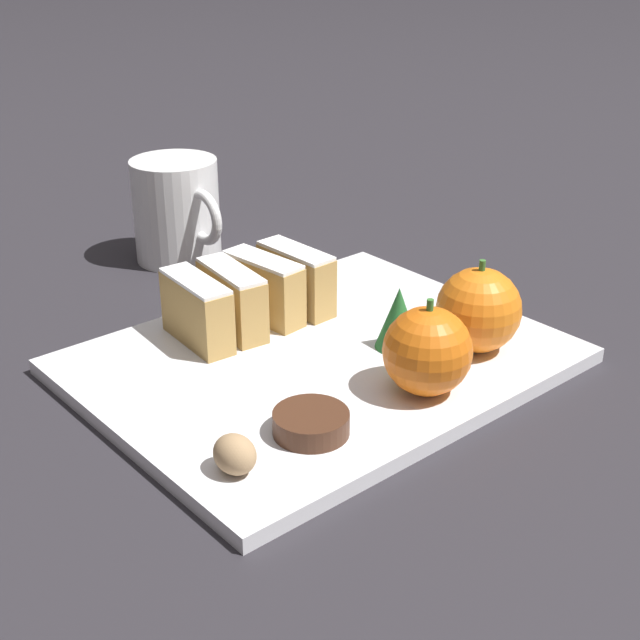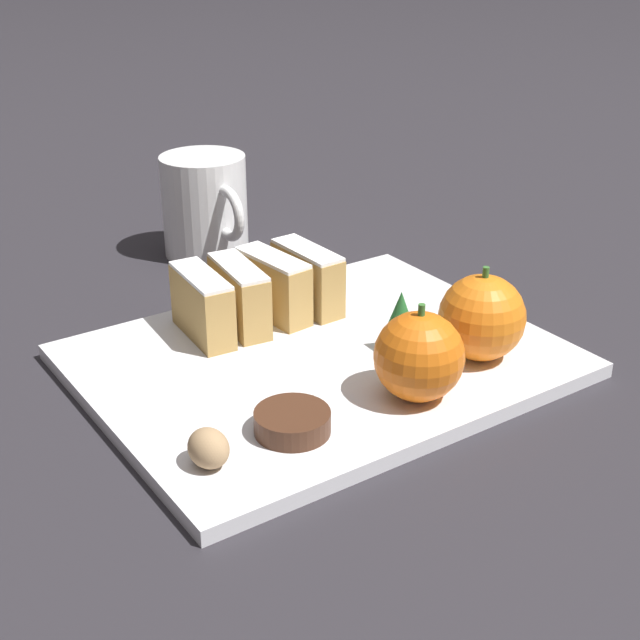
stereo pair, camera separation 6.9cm
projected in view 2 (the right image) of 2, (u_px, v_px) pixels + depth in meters
name	position (u px, v px, depth m)	size (l,w,h in m)	color
ground_plane	(320.00, 368.00, 0.71)	(6.00, 6.00, 0.00)	#28262B
serving_platter	(320.00, 361.00, 0.71)	(0.28, 0.36, 0.01)	white
stollen_slice_front	(202.00, 305.00, 0.72)	(0.08, 0.03, 0.06)	tan
stollen_slice_second	(239.00, 296.00, 0.74)	(0.08, 0.03, 0.06)	tan
stollen_slice_third	(273.00, 286.00, 0.76)	(0.08, 0.03, 0.06)	tan
stollen_slice_fourth	(307.00, 278.00, 0.77)	(0.08, 0.03, 0.06)	tan
orange_near	(482.00, 317.00, 0.69)	(0.07, 0.07, 0.08)	orange
orange_far	(419.00, 356.00, 0.63)	(0.07, 0.07, 0.07)	orange
walnut	(209.00, 448.00, 0.56)	(0.03, 0.03, 0.03)	tan
chocolate_cookie	(292.00, 422.00, 0.60)	(0.05, 0.05, 0.02)	#472819
evergreen_sprig	(400.00, 322.00, 0.70)	(0.04, 0.04, 0.05)	#23662D
coffee_mug	(206.00, 206.00, 0.91)	(0.12, 0.09, 0.10)	white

